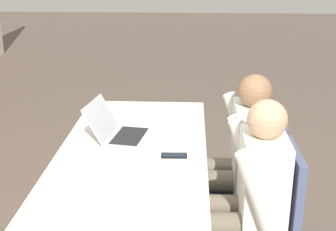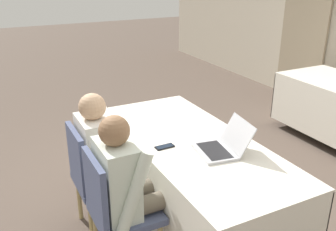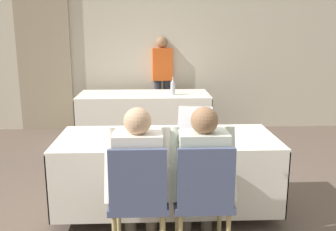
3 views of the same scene
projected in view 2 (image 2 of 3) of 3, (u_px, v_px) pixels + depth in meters
The scene contains 10 objects.
ground_plane at pixel (190, 217), 3.22m from camera, with size 24.00×24.00×0.00m, color brown.
curtain_panel at pixel (306, 15), 5.64m from camera, with size 0.89×0.04×2.65m.
conference_table_near at pixel (192, 159), 3.01m from camera, with size 2.00×0.86×0.74m.
laptop at pixel (221, 146), 2.75m from camera, with size 0.39×0.41×0.23m.
cell_phone at pixel (165, 147), 2.83m from camera, with size 0.07×0.15×0.01m.
paper_beside_laptop at pixel (165, 117), 3.39m from camera, with size 0.32×0.36×0.00m.
chair_near_left at pixel (94, 175), 2.92m from camera, with size 0.44×0.44×0.90m.
chair_near_right at pixel (115, 208), 2.53m from camera, with size 0.44×0.44×0.90m.
person_checkered_shirt at pixel (106, 154), 2.91m from camera, with size 0.50×0.52×1.16m.
person_white_shirt at pixel (128, 183), 2.51m from camera, with size 0.50×0.52×1.16m.
Camera 2 is at (2.28, -1.38, 2.02)m, focal length 40.00 mm.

